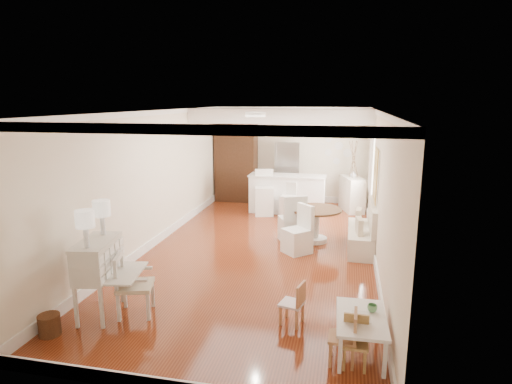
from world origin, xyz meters
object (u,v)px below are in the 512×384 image
at_px(breakfast_counter, 287,194).
at_px(pantry_cabinet, 236,163).
at_px(dining_table, 316,225).
at_px(kids_table, 360,335).
at_px(slip_chair_far, 292,218).
at_px(secretary_bureau, 99,278).
at_px(wicker_basket, 49,325).
at_px(slip_chair_near, 297,229).
at_px(sideboard, 352,194).
at_px(kids_chair_b, 292,303).
at_px(bar_stool_left, 264,193).
at_px(gustavian_armchair, 135,284).
at_px(fridge, 299,174).
at_px(bar_stool_right, 288,200).
at_px(kids_chair_a, 342,337).
at_px(kids_chair_c, 355,343).

relative_size(breakfast_counter, pantry_cabinet, 0.89).
xyz_separation_m(dining_table, breakfast_counter, (-0.96, 2.33, 0.15)).
bearing_deg(breakfast_counter, kids_table, -74.31).
bearing_deg(breakfast_counter, slip_chair_far, -79.37).
relative_size(secretary_bureau, wicker_basket, 3.97).
relative_size(kids_table, slip_chair_far, 0.92).
distance_m(slip_chair_near, sideboard, 3.80).
xyz_separation_m(kids_chair_b, bar_stool_left, (-1.46, 5.49, 0.29)).
distance_m(kids_chair_b, bar_stool_left, 5.69).
distance_m(secretary_bureau, gustavian_armchair, 0.51).
bearing_deg(wicker_basket, pantry_cabinet, 86.74).
bearing_deg(slip_chair_near, kids_chair_b, -38.44).
relative_size(bar_stool_left, pantry_cabinet, 0.52).
relative_size(slip_chair_near, fridge, 0.54).
bearing_deg(bar_stool_right, sideboard, 40.50).
height_order(kids_chair_a, kids_chair_c, kids_chair_a).
height_order(gustavian_armchair, wicker_basket, gustavian_armchair).
bearing_deg(bar_stool_left, kids_chair_b, -87.79).
bearing_deg(kids_chair_b, dining_table, -166.74).
relative_size(slip_chair_near, slip_chair_far, 0.93).
distance_m(kids_table, kids_chair_c, 0.29).
height_order(slip_chair_near, sideboard, slip_chair_near).
distance_m(kids_chair_b, pantry_cabinet, 7.48).
distance_m(wicker_basket, kids_chair_b, 3.20).
distance_m(gustavian_armchair, breakfast_counter, 6.21).
relative_size(gustavian_armchair, kids_table, 0.93).
bearing_deg(kids_chair_c, bar_stool_right, 106.30).
height_order(slip_chair_far, breakfast_counter, slip_chair_far).
height_order(wicker_basket, bar_stool_left, bar_stool_left).
distance_m(secretary_bureau, pantry_cabinet, 7.29).
relative_size(kids_table, kids_chair_b, 1.56).
relative_size(secretary_bureau, kids_table, 1.15).
distance_m(pantry_cabinet, sideboard, 3.53).
height_order(secretary_bureau, kids_chair_a, secretary_bureau).
xyz_separation_m(bar_stool_right, pantry_cabinet, (-1.79, 1.52, 0.70)).
bearing_deg(bar_stool_right, dining_table, -56.24).
bearing_deg(fridge, gustavian_armchair, -101.96).
distance_m(wicker_basket, slip_chair_far, 5.15).
relative_size(kids_chair_c, pantry_cabinet, 0.26).
height_order(slip_chair_near, breakfast_counter, breakfast_counter).
xyz_separation_m(kids_chair_c, bar_stool_right, (-1.64, 6.25, 0.15)).
relative_size(secretary_bureau, kids_chair_a, 1.67).
xyz_separation_m(bar_stool_left, sideboard, (2.28, 0.95, -0.13)).
distance_m(slip_chair_far, fridge, 3.49).
relative_size(breakfast_counter, fridge, 1.14).
relative_size(wicker_basket, slip_chair_near, 0.29).
distance_m(kids_chair_a, bar_stool_right, 6.39).
distance_m(kids_table, dining_table, 4.16).
distance_m(kids_table, kids_chair_b, 1.04).
height_order(kids_table, kids_chair_c, kids_chair_c).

